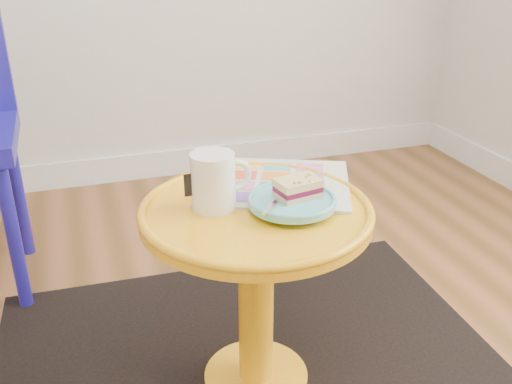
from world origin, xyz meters
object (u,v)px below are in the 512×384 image
object	(u,v)px
newspaper	(275,183)
mug	(214,179)
side_table	(256,262)
plate	(292,202)

from	to	relation	value
newspaper	mug	size ratio (longest dim) A/B	2.56
side_table	mug	size ratio (longest dim) A/B	3.72
side_table	newspaper	distance (m)	0.20
newspaper	plate	size ratio (longest dim) A/B	1.85
side_table	mug	bearing A→B (deg)	158.07
side_table	plate	bearing A→B (deg)	-22.66
side_table	mug	world-z (taller)	mug
side_table	newspaper	xyz separation A→B (m)	(0.09, 0.12, 0.14)
mug	plate	distance (m)	0.17
side_table	plate	world-z (taller)	plate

